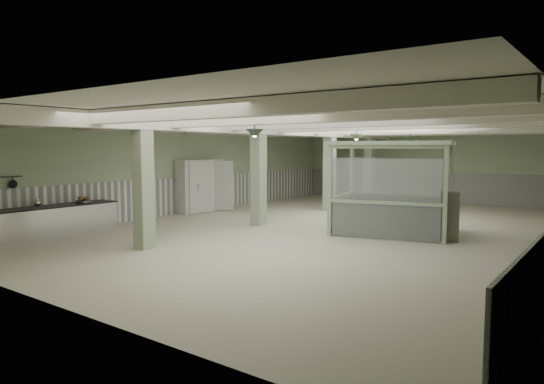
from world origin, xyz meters
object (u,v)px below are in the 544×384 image
Objects in this scene: walkin_cooler at (202,186)px; filing_cabinet at (449,216)px; prep_counter at (31,223)px; guard_booth at (393,172)px.

filing_cabinet is (10.37, -0.34, -0.39)m from walkin_cooler.
walkin_cooler reaches higher than filing_cabinet.
filing_cabinet is at bearing 34.40° from prep_counter.
filing_cabinet is at bearing -1.86° from walkin_cooler.
walkin_cooler is at bearing 154.16° from filing_cabinet.
guard_booth is at bearing 146.45° from filing_cabinet.
prep_counter is 7.41m from walkin_cooler.
filing_cabinet reaches higher than prep_counter.
walkin_cooler is 10.39m from filing_cabinet.
guard_booth is (8.49, -0.02, 0.82)m from walkin_cooler.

